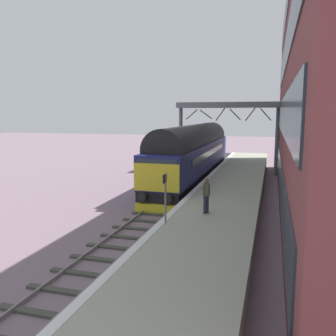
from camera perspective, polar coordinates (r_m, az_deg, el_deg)
The scene contains 8 objects.
ground_plane at distance 22.15m, azimuth -0.18°, elevation -5.80°, with size 140.00×140.00×0.00m, color slate.
track_main at distance 22.14m, azimuth -0.18°, elevation -5.67°, with size 2.50×60.00×0.15m.
station_platform at distance 21.32m, azimuth 9.17°, elevation -5.10°, with size 4.00×44.00×1.01m.
diesel_locomotive at distance 29.05m, azimuth 4.13°, elevation 2.61°, with size 2.74×19.88×4.68m.
signal_post_near at distance 33.47m, azimuth 2.25°, elevation 3.53°, with size 0.44×0.22×4.06m.
platform_number_sign at distance 14.76m, azimuth -0.46°, elevation -3.69°, with size 0.10×0.44×2.06m.
waiting_passenger at distance 16.35m, azimuth 6.13°, elevation -3.88°, with size 0.46×0.47×1.64m.
overhead_footbridge at distance 33.56m, azimuth 9.53°, elevation 9.08°, with size 9.30×2.00×6.58m.
Camera 1 is at (6.10, -20.57, 5.52)m, focal length 38.16 mm.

